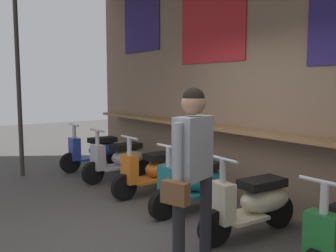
{
  "coord_description": "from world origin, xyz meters",
  "views": [
    {
      "loc": [
        3.24,
        -2.17,
        1.74
      ],
      "look_at": [
        -1.6,
        1.37,
        1.07
      ],
      "focal_mm": 39.44,
      "sensor_mm": 36.0,
      "label": 1
    }
  ],
  "objects_px": {
    "scooter_teal": "(195,183)",
    "shopper_with_handbag": "(192,158)",
    "scooter_blue": "(97,150)",
    "scooter_cream": "(254,202)",
    "scooter_silver": "(121,158)",
    "scooter_orange": "(156,170)"
  },
  "relations": [
    {
      "from": "scooter_orange",
      "to": "scooter_cream",
      "type": "xyz_separation_m",
      "value": [
        2.02,
        -0.0,
        0.0
      ]
    },
    {
      "from": "shopper_with_handbag",
      "to": "scooter_cream",
      "type": "bearing_deg",
      "value": 78.88
    },
    {
      "from": "scooter_silver",
      "to": "shopper_with_handbag",
      "type": "xyz_separation_m",
      "value": [
        3.28,
        -1.04,
        0.67
      ]
    },
    {
      "from": "scooter_orange",
      "to": "shopper_with_handbag",
      "type": "distance_m",
      "value": 2.47
    },
    {
      "from": "scooter_silver",
      "to": "scooter_orange",
      "type": "xyz_separation_m",
      "value": [
        1.14,
        0.0,
        0.0
      ]
    },
    {
      "from": "scooter_cream",
      "to": "shopper_with_handbag",
      "type": "relative_size",
      "value": 0.82
    },
    {
      "from": "scooter_blue",
      "to": "scooter_orange",
      "type": "bearing_deg",
      "value": 91.62
    },
    {
      "from": "scooter_silver",
      "to": "scooter_teal",
      "type": "bearing_deg",
      "value": 85.95
    },
    {
      "from": "scooter_cream",
      "to": "shopper_with_handbag",
      "type": "bearing_deg",
      "value": 10.83
    },
    {
      "from": "scooter_silver",
      "to": "scooter_cream",
      "type": "relative_size",
      "value": 1.0
    },
    {
      "from": "shopper_with_handbag",
      "to": "scooter_orange",
      "type": "bearing_deg",
      "value": 136.67
    },
    {
      "from": "scooter_blue",
      "to": "shopper_with_handbag",
      "type": "distance_m",
      "value": 4.46
    },
    {
      "from": "scooter_teal",
      "to": "shopper_with_handbag",
      "type": "bearing_deg",
      "value": 45.32
    },
    {
      "from": "scooter_silver",
      "to": "scooter_blue",
      "type": "bearing_deg",
      "value": -94.06
    },
    {
      "from": "scooter_orange",
      "to": "scooter_teal",
      "type": "bearing_deg",
      "value": 90.05
    },
    {
      "from": "scooter_orange",
      "to": "scooter_teal",
      "type": "height_order",
      "value": "same"
    },
    {
      "from": "scooter_blue",
      "to": "shopper_with_handbag",
      "type": "relative_size",
      "value": 0.82
    },
    {
      "from": "scooter_orange",
      "to": "scooter_cream",
      "type": "relative_size",
      "value": 1.0
    },
    {
      "from": "scooter_blue",
      "to": "scooter_cream",
      "type": "distance_m",
      "value": 4.17
    },
    {
      "from": "scooter_blue",
      "to": "scooter_cream",
      "type": "height_order",
      "value": "same"
    },
    {
      "from": "scooter_cream",
      "to": "scooter_orange",
      "type": "bearing_deg",
      "value": -85.49
    },
    {
      "from": "scooter_orange",
      "to": "shopper_with_handbag",
      "type": "bearing_deg",
      "value": 64.16
    }
  ]
}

